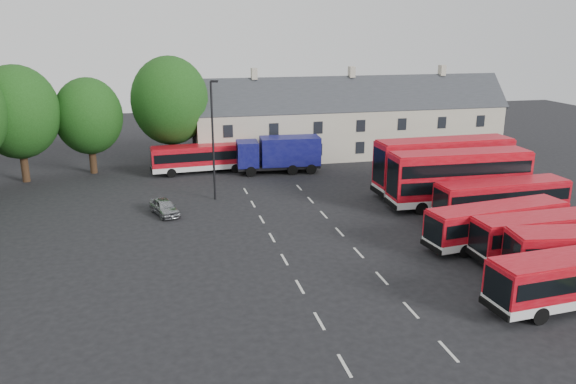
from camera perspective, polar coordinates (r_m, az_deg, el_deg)
The scene contains 12 objects.
ground at distance 34.28m, azimuth 0.38°, elevation -8.17°, with size 140.00×140.00×0.00m, color black.
lane_markings at distance 36.64m, azimuth 3.48°, elevation -6.51°, with size 5.15×33.80×0.01m.
terrace_houses at distance 64.79m, azimuth 6.33°, elevation 7.08°, with size 35.70×7.13×10.06m.
bus_row_c at distance 39.47m, azimuth 24.95°, elevation -3.71°, with size 10.18×2.58×2.86m.
bus_row_d at distance 40.23m, azimuth 20.45°, elevation -2.83°, with size 10.32×3.56×2.86m.
bus_row_e at distance 46.06m, azimuth 20.91°, elevation -0.40°, with size 10.65×2.82×2.99m.
bus_dd_south at distance 47.52m, azimuth 17.00°, elevation 1.58°, with size 11.56×2.98×4.71m.
bus_dd_north at distance 50.88m, azimuth 15.51°, elevation 2.84°, with size 12.20×3.06×4.98m.
bus_north at distance 57.49m, azimuth -8.74°, elevation 3.61°, with size 10.16×2.99×2.84m.
box_truck at distance 56.77m, azimuth -0.86°, elevation 4.00°, with size 8.49×3.14×3.65m.
silver_car at distance 45.29m, azimuth -12.45°, elevation -1.49°, with size 1.50×3.72×1.27m, color #989A9F.
lamppost at distance 47.45m, azimuth -7.62°, elevation 5.51°, with size 0.70×0.41×10.12m.
Camera 1 is at (-7.26, -30.31, 14.27)m, focal length 35.00 mm.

